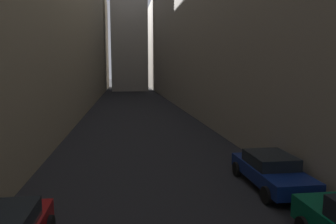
# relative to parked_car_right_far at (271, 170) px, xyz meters

# --- Properties ---
(ground_plane) EXTENTS (264.00, 264.00, 0.00)m
(ground_plane) POSITION_rel_parked_car_right_far_xyz_m (-4.40, 24.65, -0.70)
(ground_plane) COLOR black
(building_block_left) EXTENTS (15.39, 108.00, 22.63)m
(building_block_left) POSITION_rel_parked_car_right_far_xyz_m (-17.60, 26.65, 10.61)
(building_block_left) COLOR gray
(building_block_left) RESTS_ON ground
(building_block_right) EXTENTS (15.62, 108.00, 21.49)m
(building_block_right) POSITION_rel_parked_car_right_far_xyz_m (8.91, 26.65, 10.04)
(building_block_right) COLOR gray
(building_block_right) RESTS_ON ground
(parked_car_right_far) EXTENTS (1.96, 4.47, 1.33)m
(parked_car_right_far) POSITION_rel_parked_car_right_far_xyz_m (0.00, 0.00, 0.00)
(parked_car_right_far) COLOR navy
(parked_car_right_far) RESTS_ON ground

